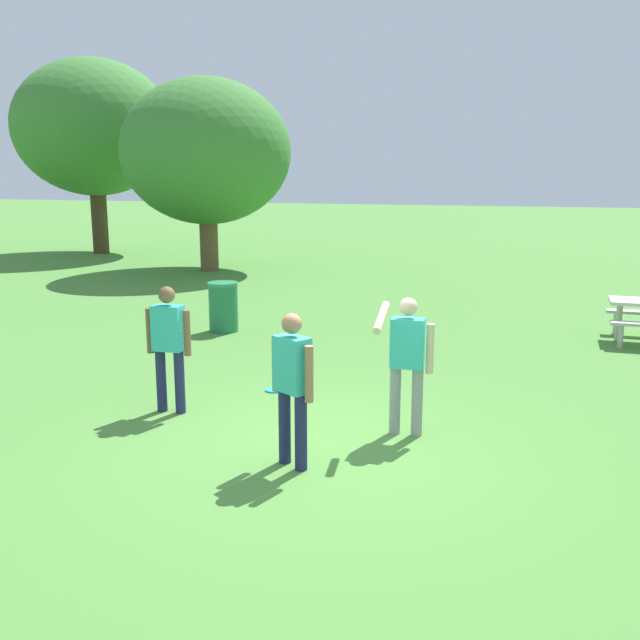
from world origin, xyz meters
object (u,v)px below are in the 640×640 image
(person_bystander, at_px, (292,380))
(trash_can_beside_table, at_px, (223,307))
(person_thrower, at_px, (169,341))
(frisbee, at_px, (274,390))
(person_catcher, at_px, (407,356))
(tree_tall_left, at_px, (94,128))
(tree_broad_center, at_px, (206,152))

(person_bystander, bearing_deg, trash_can_beside_table, 121.37)
(person_thrower, height_order, frisbee, person_thrower)
(person_bystander, height_order, trash_can_beside_table, person_bystander)
(person_bystander, relative_size, frisbee, 6.60)
(person_bystander, height_order, frisbee, person_bystander)
(person_catcher, xyz_separation_m, tree_tall_left, (-14.76, 15.49, 3.66))
(tree_tall_left, bearing_deg, trash_can_beside_table, -46.91)
(person_thrower, xyz_separation_m, trash_can_beside_table, (-1.41, 4.57, -0.46))
(person_catcher, distance_m, trash_can_beside_table, 6.32)
(person_bystander, xyz_separation_m, frisbee, (-1.15, 2.40, -0.93))
(person_catcher, height_order, trash_can_beside_table, person_catcher)
(tree_tall_left, xyz_separation_m, tree_broad_center, (6.14, -3.19, -0.99))
(person_thrower, height_order, person_bystander, same)
(trash_can_beside_table, bearing_deg, tree_tall_left, 133.09)
(person_catcher, relative_size, frisbee, 6.60)
(person_bystander, bearing_deg, tree_tall_left, 129.49)
(person_catcher, relative_size, person_bystander, 1.00)
(tree_tall_left, distance_m, tree_broad_center, 6.99)
(person_catcher, relative_size, tree_tall_left, 0.23)
(trash_can_beside_table, height_order, tree_tall_left, tree_tall_left)
(person_thrower, height_order, tree_broad_center, tree_broad_center)
(person_thrower, relative_size, frisbee, 6.60)
(frisbee, bearing_deg, tree_tall_left, 131.40)
(person_bystander, xyz_separation_m, trash_can_beside_table, (-3.49, 5.72, -0.46))
(person_thrower, relative_size, tree_broad_center, 0.28)
(person_thrower, bearing_deg, person_catcher, 1.96)
(person_thrower, xyz_separation_m, person_bystander, (2.08, -1.16, 0.00))
(tree_broad_center, bearing_deg, trash_can_beside_table, -61.95)
(person_thrower, height_order, trash_can_beside_table, person_thrower)
(tree_broad_center, bearing_deg, person_bystander, -60.52)
(trash_can_beside_table, relative_size, tree_broad_center, 0.16)
(person_catcher, bearing_deg, person_thrower, -178.04)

